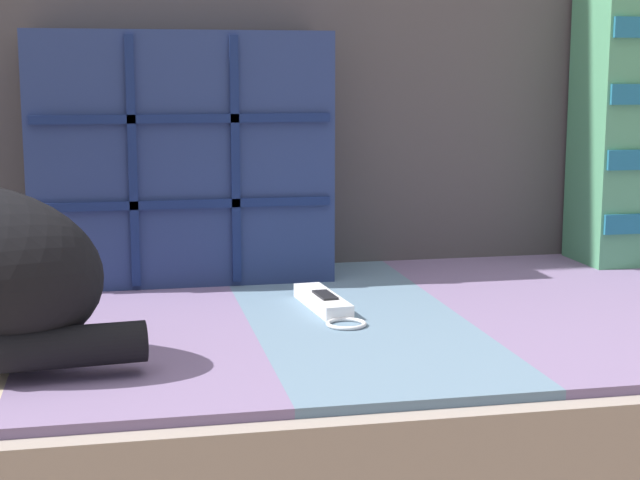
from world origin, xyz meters
TOP-DOWN VIEW (x-y plane):
  - couch at (0.00, 0.13)m, footprint 1.96×0.84m
  - sofa_backrest at (0.00, 0.48)m, footprint 1.92×0.14m
  - throw_pillow_quilted at (-0.19, 0.33)m, footprint 0.43×0.14m
  - game_remote_near at (-0.03, 0.11)m, footprint 0.06×0.20m

SIDE VIEW (x-z plane):
  - couch at x=0.00m, z-range 0.00..0.36m
  - game_remote_near at x=-0.03m, z-range 0.36..0.38m
  - throw_pillow_quilted at x=-0.19m, z-range 0.36..0.72m
  - sofa_backrest at x=0.00m, z-range 0.36..0.92m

